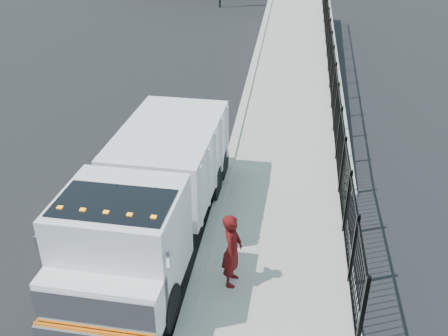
# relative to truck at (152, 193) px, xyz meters

# --- Properties ---
(ground) EXTENTS (120.00, 120.00, 0.00)m
(ground) POSITION_rel_truck_xyz_m (1.38, -0.93, -1.54)
(ground) COLOR black
(ground) RESTS_ON ground
(curb) EXTENTS (0.30, 12.00, 0.16)m
(curb) POSITION_rel_truck_xyz_m (1.38, -2.93, -1.46)
(curb) COLOR #ADAAA3
(curb) RESTS_ON ground
(ramp) EXTENTS (3.95, 24.06, 3.19)m
(ramp) POSITION_rel_truck_xyz_m (3.50, 15.07, -1.54)
(ramp) COLOR #9E998E
(ramp) RESTS_ON ground
(iron_fence) EXTENTS (0.10, 28.00, 1.80)m
(iron_fence) POSITION_rel_truck_xyz_m (4.93, 11.07, -0.64)
(iron_fence) COLOR black
(iron_fence) RESTS_ON ground
(truck) EXTENTS (2.85, 8.08, 2.74)m
(truck) POSITION_rel_truck_xyz_m (0.00, 0.00, 0.00)
(truck) COLOR black
(truck) RESTS_ON ground
(worker) EXTENTS (0.49, 0.70, 1.85)m
(worker) POSITION_rel_truck_xyz_m (2.21, -1.36, -0.50)
(worker) COLOR #4C0A0B
(worker) RESTS_ON sidewalk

